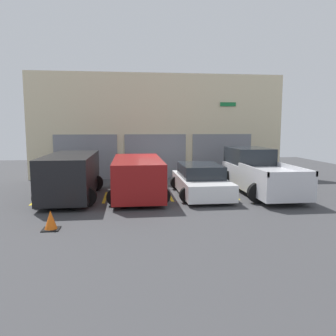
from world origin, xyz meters
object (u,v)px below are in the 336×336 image
(traffic_cone, at_px, (51,221))
(pickup_truck, at_px, (258,172))
(sedan_white, at_px, (200,181))
(sedan_side, at_px, (137,176))
(van_right, at_px, (71,175))

(traffic_cone, bearing_deg, pickup_truck, 29.73)
(sedan_white, xyz_separation_m, traffic_cone, (-5.15, -4.13, -0.35))
(pickup_truck, distance_m, sedan_side, 5.28)
(sedan_side, relative_size, van_right, 1.01)
(van_right, distance_m, traffic_cone, 4.17)
(pickup_truck, distance_m, sedan_white, 2.66)
(sedan_side, bearing_deg, sedan_white, 0.55)
(pickup_truck, height_order, traffic_cone, pickup_truck)
(sedan_side, distance_m, traffic_cone, 4.85)
(pickup_truck, distance_m, van_right, 7.90)
(sedan_side, bearing_deg, van_right, -179.99)
(pickup_truck, bearing_deg, traffic_cone, -150.27)
(sedan_white, relative_size, traffic_cone, 7.99)
(sedan_side, xyz_separation_m, van_right, (-2.63, -0.00, 0.10))
(sedan_white, height_order, van_right, van_right)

